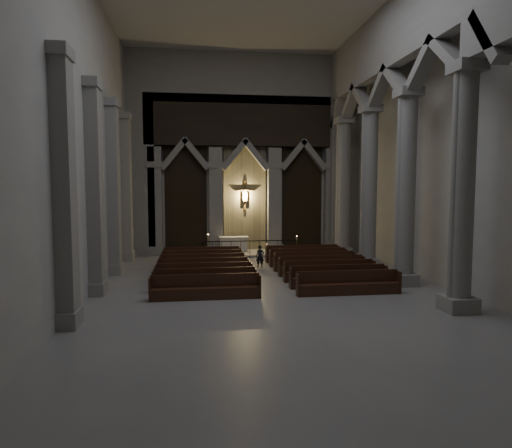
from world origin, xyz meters
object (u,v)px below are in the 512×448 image
at_px(altar_rail, 250,246).
at_px(pews, 264,270).
at_px(worshipper, 260,257).
at_px(candle_stand_right, 297,252).
at_px(candle_stand_left, 208,251).
at_px(altar, 234,244).

relative_size(altar_rail, pews, 0.57).
relative_size(altar_rail, worshipper, 4.77).
distance_m(candle_stand_right, worshipper, 3.72).
xyz_separation_m(altar_rail, candle_stand_left, (-2.33, 0.63, -0.33)).
distance_m(altar_rail, worshipper, 2.91).
bearing_deg(candle_stand_left, candle_stand_right, -8.91).
relative_size(altar_rail, candle_stand_right, 4.23).
height_order(altar_rail, candle_stand_right, candle_stand_right).
bearing_deg(candle_stand_left, pews, -68.05).
bearing_deg(altar_rail, altar, 112.03).
height_order(altar, candle_stand_left, candle_stand_left).
height_order(candle_stand_left, pews, candle_stand_left).
height_order(altar, worshipper, worshipper).
distance_m(altar_rail, candle_stand_right, 2.69).
xyz_separation_m(altar, altar_rail, (0.77, -1.91, 0.10)).
bearing_deg(candle_stand_right, pews, -117.99).
height_order(altar, pews, altar).
height_order(candle_stand_left, candle_stand_right, candle_stand_left).
bearing_deg(altar_rail, candle_stand_right, -3.19).
relative_size(altar, candle_stand_right, 1.37).
bearing_deg(altar, worshipper, -78.99).
height_order(candle_stand_left, worshipper, candle_stand_left).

